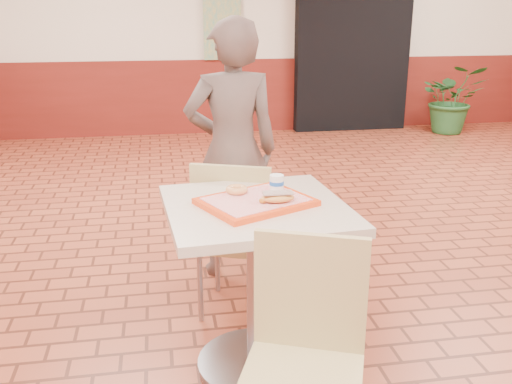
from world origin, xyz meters
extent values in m
cube|color=brown|center=(0.00, 0.00, 0.00)|extent=(8.00, 10.00, 0.01)
cube|color=beige|center=(0.00, 5.00, 1.50)|extent=(8.00, 0.01, 3.00)
cube|color=maroon|center=(0.00, 4.98, 0.50)|extent=(8.00, 0.04, 1.00)
cube|color=black|center=(1.20, 4.88, 1.10)|extent=(1.60, 0.22, 2.20)
cube|color=gray|center=(-0.60, 4.94, 1.60)|extent=(0.50, 0.03, 1.20)
cube|color=#C2B29C|center=(-1.09, -0.52, 0.81)|extent=(0.79, 0.79, 0.04)
cylinder|color=gray|center=(-1.09, -0.52, 0.40)|extent=(0.09, 0.09, 0.79)
cylinder|color=gray|center=(-1.09, -0.52, 0.02)|extent=(0.57, 0.57, 0.03)
cube|color=tan|center=(-1.06, -1.24, 0.43)|extent=(0.55, 0.55, 0.04)
cube|color=tan|center=(-0.98, -1.07, 0.68)|extent=(0.40, 0.19, 0.46)
cube|color=tan|center=(-1.09, 0.05, 0.43)|extent=(0.55, 0.55, 0.04)
cube|color=tan|center=(-1.16, -0.13, 0.68)|extent=(0.40, 0.18, 0.46)
cylinder|color=gray|center=(-0.86, 0.15, 0.21)|extent=(0.03, 0.03, 0.41)
cylinder|color=gray|center=(-1.19, 0.28, 0.21)|extent=(0.03, 0.03, 0.41)
cylinder|color=gray|center=(-0.99, -0.18, 0.21)|extent=(0.03, 0.03, 0.41)
cylinder|color=gray|center=(-1.32, -0.05, 0.21)|extent=(0.03, 0.03, 0.41)
imported|color=brown|center=(-1.06, 0.56, 0.82)|extent=(0.61, 0.42, 1.63)
cube|color=#E93F11|center=(-1.09, -0.52, 0.85)|extent=(0.46, 0.36, 0.03)
cube|color=#E18585|center=(-1.09, -0.52, 0.86)|extent=(0.41, 0.31, 0.00)
torus|color=#DC9250|center=(-1.17, -0.42, 0.88)|extent=(0.11, 0.11, 0.03)
ellipsoid|color=#D98D3F|center=(-1.01, -0.58, 0.88)|extent=(0.15, 0.08, 0.04)
cube|color=beige|center=(-1.01, -0.58, 0.91)|extent=(0.13, 0.06, 0.01)
ellipsoid|color=#B76119|center=(-1.07, -0.58, 0.87)|extent=(0.04, 0.03, 0.02)
cylinder|color=white|center=(-0.98, -0.45, 0.91)|extent=(0.06, 0.06, 0.08)
cylinder|color=blue|center=(-0.98, -0.45, 0.91)|extent=(0.07, 0.07, 0.02)
imported|color=#245A2A|center=(2.51, 4.40, 0.47)|extent=(1.03, 0.96, 0.94)
camera|label=1|loc=(-1.50, -2.89, 1.68)|focal=40.00mm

